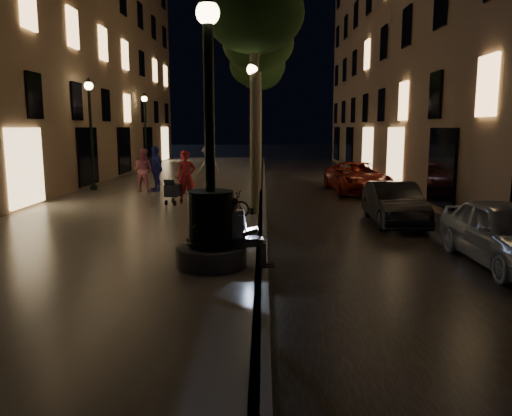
{
  "coord_description": "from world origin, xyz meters",
  "views": [
    {
      "loc": [
        0.03,
        -7.6,
        2.94
      ],
      "look_at": [
        -0.13,
        3.0,
        1.2
      ],
      "focal_mm": 35.0,
      "sensor_mm": 36.0,
      "label": 1
    }
  ],
  "objects_px": {
    "tree_far": "(260,73)",
    "lamp_left_c": "(145,122)",
    "stroller": "(173,190)",
    "pedestrian_blue": "(156,169)",
    "car_second": "(394,204)",
    "bicycle": "(226,204)",
    "car_front": "(506,233)",
    "pedestrian_pink": "(143,170)",
    "tree_second": "(258,44)",
    "lamp_left_b": "(90,120)",
    "lamp_curb_b": "(256,120)",
    "lamp_curb_d": "(259,123)",
    "tree_third": "(257,66)",
    "seated_man_laptop": "(242,230)",
    "pedestrian_red": "(186,177)",
    "lamp_curb_c": "(258,122)",
    "fountain_lamppost": "(211,216)",
    "car_third": "(357,178)",
    "lamp_curb_a": "(253,117)",
    "pedestrian_white": "(208,166)",
    "tree_near": "(254,15)"
  },
  "relations": [
    {
      "from": "car_front",
      "to": "pedestrian_blue",
      "type": "xyz_separation_m",
      "value": [
        -9.78,
        10.75,
        0.47
      ]
    },
    {
      "from": "tree_third",
      "to": "car_front",
      "type": "bearing_deg",
      "value": -72.22
    },
    {
      "from": "fountain_lamppost",
      "to": "stroller",
      "type": "relative_size",
      "value": 5.16
    },
    {
      "from": "lamp_curb_a",
      "to": "pedestrian_pink",
      "type": "height_order",
      "value": "lamp_curb_a"
    },
    {
      "from": "tree_second",
      "to": "lamp_left_b",
      "type": "xyz_separation_m",
      "value": [
        -7.2,
        0.0,
        -3.1
      ]
    },
    {
      "from": "fountain_lamppost",
      "to": "car_second",
      "type": "distance_m",
      "value": 7.38
    },
    {
      "from": "tree_far",
      "to": "lamp_left_b",
      "type": "relative_size",
      "value": 1.56
    },
    {
      "from": "lamp_left_c",
      "to": "stroller",
      "type": "distance_m",
      "value": 14.95
    },
    {
      "from": "stroller",
      "to": "bicycle",
      "type": "distance_m",
      "value": 3.15
    },
    {
      "from": "car_second",
      "to": "pedestrian_white",
      "type": "relative_size",
      "value": 2.09
    },
    {
      "from": "bicycle",
      "to": "lamp_curb_b",
      "type": "bearing_deg",
      "value": 10.51
    },
    {
      "from": "lamp_left_c",
      "to": "car_second",
      "type": "distance_m",
      "value": 20.31
    },
    {
      "from": "lamp_curb_c",
      "to": "seated_man_laptop",
      "type": "bearing_deg",
      "value": -90.23
    },
    {
      "from": "car_third",
      "to": "car_second",
      "type": "bearing_deg",
      "value": -95.27
    },
    {
      "from": "tree_far",
      "to": "stroller",
      "type": "relative_size",
      "value": 7.43
    },
    {
      "from": "car_second",
      "to": "pedestrian_red",
      "type": "relative_size",
      "value": 2.01
    },
    {
      "from": "tree_second",
      "to": "pedestrian_blue",
      "type": "height_order",
      "value": "tree_second"
    },
    {
      "from": "stroller",
      "to": "car_front",
      "type": "xyz_separation_m",
      "value": [
        8.36,
        -7.04,
        -0.01
      ]
    },
    {
      "from": "lamp_left_b",
      "to": "car_second",
      "type": "relative_size",
      "value": 1.26
    },
    {
      "from": "pedestrian_blue",
      "to": "car_second",
      "type": "bearing_deg",
      "value": 18.05
    },
    {
      "from": "seated_man_laptop",
      "to": "lamp_left_c",
      "type": "xyz_separation_m",
      "value": [
        -7.01,
        22.0,
        2.32
      ]
    },
    {
      "from": "pedestrian_red",
      "to": "pedestrian_white",
      "type": "height_order",
      "value": "pedestrian_red"
    },
    {
      "from": "fountain_lamppost",
      "to": "pedestrian_red",
      "type": "distance_m",
      "value": 8.33
    },
    {
      "from": "fountain_lamppost",
      "to": "tree_near",
      "type": "distance_m",
      "value": 7.86
    },
    {
      "from": "pedestrian_blue",
      "to": "lamp_curb_b",
      "type": "bearing_deg",
      "value": 83.23
    },
    {
      "from": "lamp_curb_d",
      "to": "stroller",
      "type": "height_order",
      "value": "lamp_curb_d"
    },
    {
      "from": "tree_far",
      "to": "lamp_left_c",
      "type": "distance_m",
      "value": 8.11
    },
    {
      "from": "fountain_lamppost",
      "to": "pedestrian_red",
      "type": "height_order",
      "value": "fountain_lamppost"
    },
    {
      "from": "tree_third",
      "to": "car_front",
      "type": "distance_m",
      "value": 18.82
    },
    {
      "from": "tree_far",
      "to": "tree_third",
      "type": "bearing_deg",
      "value": -90.76
    },
    {
      "from": "seated_man_laptop",
      "to": "tree_third",
      "type": "bearing_deg",
      "value": 89.72
    },
    {
      "from": "tree_near",
      "to": "lamp_curb_b",
      "type": "height_order",
      "value": "tree_near"
    },
    {
      "from": "lamp_curb_b",
      "to": "bicycle",
      "type": "relative_size",
      "value": 3.18
    },
    {
      "from": "bicycle",
      "to": "car_second",
      "type": "bearing_deg",
      "value": -74.94
    },
    {
      "from": "car_front",
      "to": "pedestrian_pink",
      "type": "bearing_deg",
      "value": 132.5
    },
    {
      "from": "tree_third",
      "to": "pedestrian_red",
      "type": "relative_size",
      "value": 3.79
    },
    {
      "from": "lamp_left_b",
      "to": "pedestrian_blue",
      "type": "relative_size",
      "value": 2.49
    },
    {
      "from": "fountain_lamppost",
      "to": "car_front",
      "type": "relative_size",
      "value": 1.28
    },
    {
      "from": "fountain_lamppost",
      "to": "tree_third",
      "type": "xyz_separation_m",
      "value": [
        0.7,
        18.0,
        4.93
      ]
    },
    {
      "from": "stroller",
      "to": "car_third",
      "type": "height_order",
      "value": "car_third"
    },
    {
      "from": "tree_second",
      "to": "bicycle",
      "type": "xyz_separation_m",
      "value": [
        -0.92,
        -6.52,
        -5.74
      ]
    },
    {
      "from": "tree_near",
      "to": "lamp_curb_b",
      "type": "xyz_separation_m",
      "value": [
        -0.05,
        8.0,
        -3.0
      ]
    },
    {
      "from": "tree_third",
      "to": "car_third",
      "type": "bearing_deg",
      "value": -49.17
    },
    {
      "from": "fountain_lamppost",
      "to": "bicycle",
      "type": "height_order",
      "value": "fountain_lamppost"
    },
    {
      "from": "lamp_curb_c",
      "to": "lamp_curb_d",
      "type": "relative_size",
      "value": 1.0
    },
    {
      "from": "fountain_lamppost",
      "to": "tree_third",
      "type": "relative_size",
      "value": 0.72
    },
    {
      "from": "car_front",
      "to": "pedestrian_pink",
      "type": "relative_size",
      "value": 2.23
    },
    {
      "from": "lamp_curb_a",
      "to": "bicycle",
      "type": "bearing_deg",
      "value": -147.62
    },
    {
      "from": "pedestrian_pink",
      "to": "lamp_left_c",
      "type": "bearing_deg",
      "value": -63.07
    },
    {
      "from": "lamp_curb_d",
      "to": "pedestrian_pink",
      "type": "height_order",
      "value": "lamp_curb_d"
    }
  ]
}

